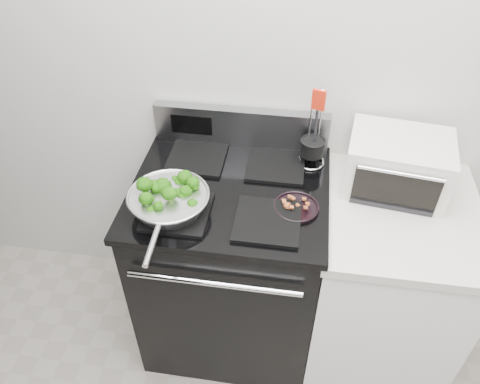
% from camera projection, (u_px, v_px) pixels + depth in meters
% --- Properties ---
extents(back_wall, '(4.00, 0.02, 2.70)m').
position_uv_depth(back_wall, '(318.00, 62.00, 1.82)').
color(back_wall, beige).
rests_on(back_wall, ground).
extents(gas_range, '(0.79, 0.69, 1.13)m').
position_uv_depth(gas_range, '(231.00, 263.00, 2.17)').
color(gas_range, black).
rests_on(gas_range, floor).
extents(counter, '(0.62, 0.68, 0.92)m').
position_uv_depth(counter, '(381.00, 285.00, 2.11)').
color(counter, white).
rests_on(counter, floor).
extents(skillet, '(0.31, 0.49, 0.07)m').
position_uv_depth(skillet, '(169.00, 201.00, 1.74)').
color(skillet, silver).
rests_on(skillet, gas_range).
extents(broccoli_pile, '(0.24, 0.24, 0.08)m').
position_uv_depth(broccoli_pile, '(168.00, 197.00, 1.73)').
color(broccoli_pile, '#0E3304').
rests_on(broccoli_pile, skillet).
extents(bacon_plate, '(0.17, 0.17, 0.04)m').
position_uv_depth(bacon_plate, '(296.00, 205.00, 1.77)').
color(bacon_plate, black).
rests_on(bacon_plate, gas_range).
extents(utensil_holder, '(0.12, 0.12, 0.36)m').
position_uv_depth(utensil_holder, '(312.00, 151.00, 1.95)').
color(utensil_holder, silver).
rests_on(utensil_holder, gas_range).
extents(toaster_oven, '(0.43, 0.35, 0.23)m').
position_uv_depth(toaster_oven, '(397.00, 164.00, 1.85)').
color(toaster_oven, silver).
rests_on(toaster_oven, counter).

